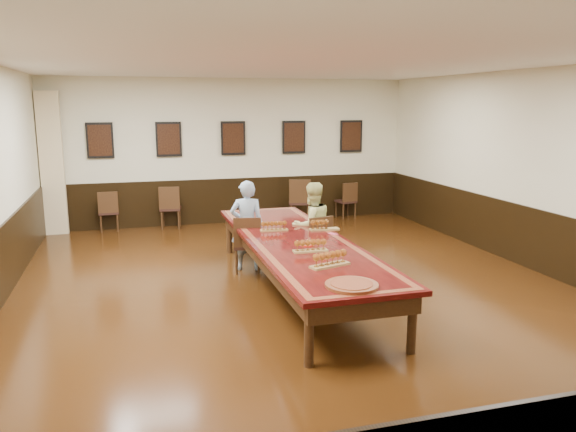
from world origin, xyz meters
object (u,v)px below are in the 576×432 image
object	(u,v)px
chair_man	(247,243)
carved_platter	(352,285)
person_man	(247,226)
spare_chair_a	(108,211)
person_woman	(312,226)
chair_woman	(315,243)
spare_chair_c	(300,201)
spare_chair_b	(170,207)
conference_table	(298,249)
spare_chair_d	(346,200)

from	to	relation	value
chair_man	carved_platter	bearing A→B (deg)	108.68
person_man	carved_platter	distance (m)	3.41
spare_chair_a	person_woman	world-z (taller)	person_woman
chair_woman	person_man	world-z (taller)	person_man
person_woman	person_man	bearing A→B (deg)	-24.11
chair_woman	spare_chair_c	size ratio (longest dim) A/B	0.90
spare_chair_b	spare_chair_a	bearing A→B (deg)	6.12
spare_chair_a	person_man	size ratio (longest dim) A/B	0.59
conference_table	spare_chair_b	bearing A→B (deg)	106.83
conference_table	person_woman	bearing A→B (deg)	61.52
spare_chair_a	person_man	bearing A→B (deg)	119.26
person_man	chair_woman	bearing A→B (deg)	174.16
chair_man	chair_woman	distance (m)	1.09
chair_woman	spare_chair_d	world-z (taller)	chair_woman
chair_man	person_man	xyz separation A→B (m)	(0.02, 0.10, 0.27)
person_man	conference_table	size ratio (longest dim) A/B	0.29
spare_chair_b	spare_chair_c	world-z (taller)	spare_chair_c
chair_woman	carved_platter	world-z (taller)	chair_woman
conference_table	spare_chair_c	bearing A→B (deg)	72.66
spare_chair_a	spare_chair_c	xyz separation A→B (m)	(4.12, -0.31, 0.07)
spare_chair_b	conference_table	xyz separation A→B (m)	(1.43, -4.74, 0.15)
chair_woman	carved_platter	size ratio (longest dim) A/B	1.40
spare_chair_b	carved_platter	xyz separation A→B (m)	(1.38, -6.89, 0.31)
spare_chair_d	person_woman	world-z (taller)	person_woman
chair_woman	conference_table	bearing A→B (deg)	46.35
spare_chair_d	person_woman	bearing A→B (deg)	50.38
person_man	conference_table	bearing A→B (deg)	122.25
spare_chair_c	person_woman	xyz separation A→B (m)	(-0.86, -3.49, 0.20)
carved_platter	conference_table	bearing A→B (deg)	88.51
spare_chair_b	person_man	bearing A→B (deg)	114.27
chair_man	conference_table	world-z (taller)	chair_man
chair_man	conference_table	distance (m)	1.25
chair_woman	spare_chair_d	distance (m)	4.33
chair_man	spare_chair_d	bearing A→B (deg)	-119.79
spare_chair_b	spare_chair_d	world-z (taller)	spare_chair_b
chair_woman	person_woman	distance (m)	0.27
chair_man	spare_chair_a	distance (m)	4.29
spare_chair_c	carved_platter	size ratio (longest dim) A/B	1.56
person_man	person_woman	xyz separation A→B (m)	(1.02, -0.22, -0.02)
chair_woman	spare_chair_b	distance (m)	4.32
chair_woman	carved_platter	xyz separation A→B (m)	(-0.62, -3.07, 0.32)
spare_chair_c	spare_chair_d	world-z (taller)	spare_chair_c
spare_chair_a	spare_chair_c	size ratio (longest dim) A/B	0.85
spare_chair_b	conference_table	bearing A→B (deg)	115.86
spare_chair_b	chair_man	bearing A→B (deg)	113.61
spare_chair_a	spare_chair_b	world-z (taller)	spare_chair_b
person_woman	chair_woman	bearing A→B (deg)	90.00
person_woman	conference_table	world-z (taller)	person_woman
chair_man	spare_chair_b	xyz separation A→B (m)	(-0.94, 3.61, 0.01)
chair_man	spare_chair_c	size ratio (longest dim) A/B	0.91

